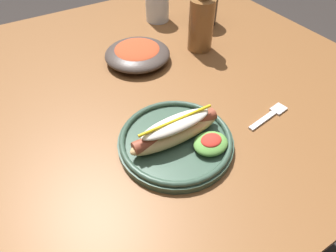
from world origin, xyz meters
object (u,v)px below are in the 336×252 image
Objects in this scene: hot_dog_plate at (177,138)px; side_bowl at (138,53)px; water_cup at (157,1)px; glass_bottle at (201,22)px; fork at (270,115)px; soda_cup at (204,6)px.

side_bowl is at bearing 76.47° from hot_dog_plate.
side_bowl is (-0.17, -0.20, -0.04)m from water_cup.
hot_dog_plate is 1.83× the size of water_cup.
glass_bottle is (0.26, 0.29, 0.06)m from hot_dog_plate.
fork is 0.39m from side_bowl.
water_cup reaches higher than soda_cup.
water_cup is at bearing 79.38° from fork.
water_cup is 0.61× the size of glass_bottle.
glass_bottle is at bearing -129.15° from soda_cup.
glass_bottle is 0.20m from side_bowl.
soda_cup is 0.16m from water_cup.
water_cup is at bearing 48.60° from side_bowl.
water_cup is at bearing 64.31° from hot_dog_plate.
glass_bottle reaches higher than side_bowl.
fork is 1.05× the size of soda_cup.
hot_dog_plate reaches higher than fork.
soda_cup is 0.64× the size of side_bowl.
water_cup is 0.23m from glass_bottle.
water_cup is 0.26m from side_bowl.
fork is 0.94× the size of water_cup.
hot_dog_plate is 0.34m from side_bowl.
water_cup reaches higher than hot_dog_plate.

